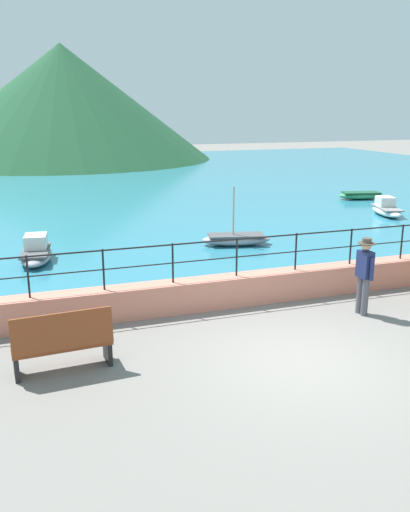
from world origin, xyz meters
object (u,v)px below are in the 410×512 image
at_px(person_walking, 364,272).
at_px(boat_2, 36,252).
at_px(boat_0, 236,239).
at_px(boat_3, 386,209).
at_px(bench_main, 63,342).
at_px(boat_4, 361,195).

bearing_deg(person_walking, boat_2, 134.99).
bearing_deg(boat_0, boat_2, 179.00).
xyz_separation_m(boat_2, boat_3, (14.48, 2.66, 0.00)).
bearing_deg(bench_main, boat_0, 49.46).
bearing_deg(boat_2, boat_3, 10.42).
height_order(bench_main, boat_0, boat_0).
bearing_deg(boat_2, boat_0, -1.00).
bearing_deg(boat_2, bench_main, -88.64).
distance_m(person_walking, boat_3, 12.20).
xyz_separation_m(boat_0, boat_2, (-6.40, 0.11, 0.06)).
xyz_separation_m(bench_main, boat_3, (14.30, 10.05, -0.23)).
bearing_deg(bench_main, boat_4, 41.58).
bearing_deg(person_walking, bench_main, -174.30).
distance_m(boat_0, boat_2, 6.40).
bearing_deg(person_walking, boat_3, 50.48).
xyz_separation_m(bench_main, boat_2, (-0.18, 7.39, -0.23)).
relative_size(bench_main, boat_0, 0.71).
height_order(boat_0, boat_4, boat_0).
bearing_deg(boat_4, boat_0, -144.87).
height_order(boat_2, boat_3, same).
xyz_separation_m(boat_0, boat_4, (9.56, 6.72, -0.01)).
xyz_separation_m(person_walking, boat_0, (-0.33, 6.62, -0.72)).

